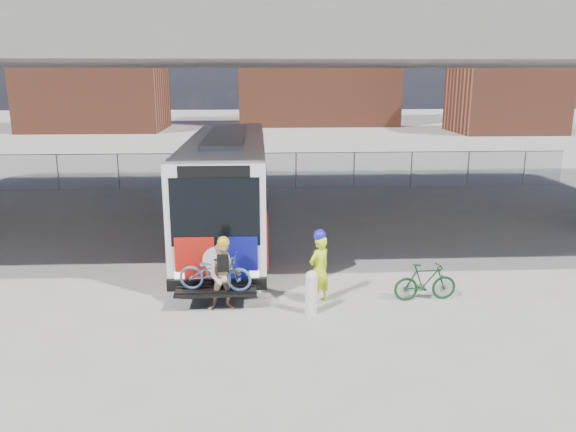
{
  "coord_description": "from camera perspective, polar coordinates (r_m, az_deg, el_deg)",
  "views": [
    {
      "loc": [
        -0.88,
        -16.42,
        5.65
      ],
      "look_at": [
        -0.05,
        -0.31,
        1.6
      ],
      "focal_mm": 35.0,
      "sensor_mm": 36.0,
      "label": 1
    }
  ],
  "objects": [
    {
      "name": "brick_buildings",
      "position": [
        64.68,
        -1.12,
        13.9
      ],
      "size": [
        54.0,
        22.0,
        12.0
      ],
      "color": "brown",
      "rests_on": "ground"
    },
    {
      "name": "bus",
      "position": [
        20.03,
        -6.13,
        3.83
      ],
      "size": [
        2.67,
        13.01,
        3.69
      ],
      "color": "silver",
      "rests_on": "ground"
    },
    {
      "name": "smokestack",
      "position": [
        73.27,
        9.3,
        19.29
      ],
      "size": [
        2.2,
        2.2,
        25.0
      ],
      "primitive_type": "cylinder",
      "color": "brown",
      "rests_on": "ground"
    },
    {
      "name": "cyclist_tan",
      "position": [
        13.92,
        -6.49,
        -6.0
      ],
      "size": [
        0.87,
        0.7,
        1.89
      ],
      "rotation": [
        0.0,
        0.0,
        0.07
      ],
      "color": "#D9AF8B",
      "rests_on": "ground"
    },
    {
      "name": "bike_parked",
      "position": [
        14.93,
        13.77,
        -6.53
      ],
      "size": [
        1.67,
        0.56,
        0.99
      ],
      "primitive_type": "imported",
      "rotation": [
        0.0,
        0.0,
        1.63
      ],
      "color": "#133C20",
      "rests_on": "ground"
    },
    {
      "name": "chainlink_fence",
      "position": [
        28.75,
        -1.18,
        5.64
      ],
      "size": [
        30.0,
        0.06,
        30.0
      ],
      "color": "gray",
      "rests_on": "ground"
    },
    {
      "name": "overpass",
      "position": [
        20.46,
        -0.51,
        16.61
      ],
      "size": [
        40.0,
        16.0,
        7.95
      ],
      "color": "#605E59",
      "rests_on": "ground"
    },
    {
      "name": "cyclist_hivis",
      "position": [
        14.25,
        3.19,
        -5.26
      ],
      "size": [
        0.77,
        0.73,
        1.94
      ],
      "rotation": [
        0.0,
        0.0,
        3.81
      ],
      "color": "#D7F71A",
      "rests_on": "ground"
    },
    {
      "name": "ground",
      "position": [
        17.39,
        0.11,
        -4.87
      ],
      "size": [
        160.0,
        160.0,
        0.0
      ],
      "primitive_type": "plane",
      "color": "#9E9991",
      "rests_on": "ground"
    },
    {
      "name": "bollard",
      "position": [
        13.68,
        2.39,
        -7.6
      ],
      "size": [
        0.29,
        0.29,
        1.11
      ],
      "color": "white",
      "rests_on": "ground"
    }
  ]
}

